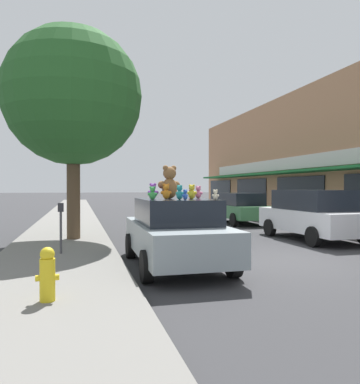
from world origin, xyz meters
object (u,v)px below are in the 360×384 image
teddy_bear_cream (215,195)px  teddy_bear_red (191,194)px  fire_hydrant (47,274)px  teddy_bear_giant (169,183)px  teddy_bear_blue (185,195)px  parked_car_far_right (240,207)px  plush_art_car (176,231)px  teddy_bear_pink (198,192)px  parking_meter (61,221)px  street_tree (73,97)px  teddy_bear_teal (180,192)px  parked_car_far_center (314,214)px  teddy_bear_orange (166,192)px  teddy_bear_green (152,193)px  teddy_bear_yellow (192,192)px  teddy_bear_purple (153,191)px

teddy_bear_cream → teddy_bear_red: (-0.13, 1.30, 0.00)m
fire_hydrant → teddy_bear_giant: bearing=46.2°
teddy_bear_blue → teddy_bear_red: (0.42, 0.99, 0.00)m
parked_car_far_right → plush_art_car: bearing=-122.1°
teddy_bear_pink → parking_meter: bearing=20.6°
teddy_bear_red → fire_hydrant: (-3.00, -2.69, -1.12)m
plush_art_car → parked_car_far_right: bearing=58.8°
teddy_bear_giant → teddy_bear_blue: (0.13, -0.84, -0.26)m
street_tree → teddy_bear_pink: bearing=-55.6°
teddy_bear_red → plush_art_car: bearing=93.1°
teddy_bear_teal → teddy_bear_cream: teddy_bear_teal is taller
teddy_bear_red → fire_hydrant: bearing=101.8°
parked_car_far_center → parked_car_far_right: 6.03m
plush_art_car → teddy_bear_teal: 1.00m
teddy_bear_giant → parked_car_far_center: (5.72, 2.77, -1.01)m
teddy_bear_pink → parked_car_far_right: (5.00, 8.72, -0.87)m
parked_car_far_right → street_tree: bearing=-150.3°
teddy_bear_teal → teddy_bear_orange: (-0.22, 0.33, 0.02)m
teddy_bear_orange → parked_car_far_right: bearing=-124.7°
teddy_bear_cream → parking_meter: 4.18m
teddy_bear_blue → teddy_bear_green: size_ratio=0.77×
teddy_bear_blue → fire_hydrant: bearing=3.3°
teddy_bear_teal → parked_car_far_right: teddy_bear_teal is taller
plush_art_car → teddy_bear_yellow: 0.99m
parking_meter → teddy_bear_purple: bearing=-39.1°
teddy_bear_cream → teddy_bear_purple: bearing=2.6°
parked_car_far_center → parking_meter: (-8.16, -1.25, 0.04)m
teddy_bear_yellow → parked_car_far_center: bearing=-101.6°
teddy_bear_green → teddy_bear_red: bearing=-122.5°
plush_art_car → teddy_bear_pink: 1.10m
teddy_bear_red → teddy_bear_pink: 0.18m
teddy_bear_yellow → teddy_bear_purple: bearing=24.7°
street_tree → teddy_bear_cream: bearing=-62.4°
teddy_bear_cream → parked_car_far_center: (5.04, 3.93, -0.74)m
plush_art_car → teddy_bear_pink: size_ratio=14.01×
teddy_bear_red → parked_car_far_center: teddy_bear_red is taller
teddy_bear_purple → fire_hydrant: size_ratio=0.45×
teddy_bear_cream → street_tree: street_tree is taller
teddy_bear_red → parking_meter: size_ratio=0.18×
street_tree → parked_car_far_right: bearing=29.7°
teddy_bear_blue → teddy_bear_green: teddy_bear_green is taller
teddy_bear_giant → parked_car_far_center: teddy_bear_giant is taller
teddy_bear_yellow → parked_car_far_right: bearing=-72.7°
plush_art_car → teddy_bear_orange: bearing=-150.9°
parking_meter → teddy_bear_giant: bearing=-32.0°
teddy_bear_purple → teddy_bear_yellow: (0.81, -0.33, -0.01)m
teddy_bear_giant → teddy_bear_cream: teddy_bear_giant is taller
teddy_bear_giant → teddy_bear_blue: teddy_bear_giant is taller
teddy_bear_green → parking_meter: size_ratio=0.22×
teddy_bear_giant → teddy_bear_cream: bearing=104.9°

